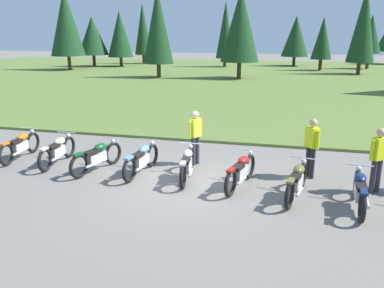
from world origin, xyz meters
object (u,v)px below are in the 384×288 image
at_px(motorcycle_orange, 20,145).
at_px(motorcycle_silver, 187,164).
at_px(motorcycle_navy, 360,191).
at_px(rider_near_row_end, 195,134).
at_px(rider_checking_bike, 378,157).
at_px(motorcycle_red, 241,171).
at_px(motorcycle_british_green, 97,156).
at_px(rider_with_back_turned, 312,145).
at_px(motorcycle_sky_blue, 142,159).
at_px(motorcycle_cream, 58,150).
at_px(motorcycle_olive, 297,181).

xyz_separation_m(motorcycle_orange, motorcycle_silver, (5.64, -0.49, 0.00)).
height_order(motorcycle_navy, rider_near_row_end, rider_near_row_end).
height_order(motorcycle_silver, rider_checking_bike, rider_checking_bike).
distance_m(motorcycle_red, rider_near_row_end, 2.23).
relative_size(motorcycle_orange, motorcycle_red, 1.02).
relative_size(motorcycle_orange, motorcycle_british_green, 1.03).
xyz_separation_m(rider_with_back_turned, rider_near_row_end, (-3.36, 0.33, 0.00)).
distance_m(motorcycle_british_green, motorcycle_navy, 7.08).
relative_size(motorcycle_british_green, motorcycle_red, 0.99).
relative_size(motorcycle_sky_blue, rider_checking_bike, 1.26).
height_order(motorcycle_sky_blue, motorcycle_silver, same).
bearing_deg(rider_checking_bike, motorcycle_orange, 178.64).
bearing_deg(motorcycle_british_green, motorcycle_cream, 169.58).
bearing_deg(rider_with_back_turned, motorcycle_sky_blue, -169.62).
relative_size(motorcycle_sky_blue, motorcycle_olive, 1.01).
distance_m(motorcycle_cream, motorcycle_red, 5.71).
distance_m(motorcycle_olive, rider_with_back_turned, 1.68).
bearing_deg(motorcycle_red, motorcycle_olive, -15.39).
distance_m(rider_near_row_end, rider_checking_bike, 5.02).
xyz_separation_m(motorcycle_orange, motorcycle_british_green, (2.93, -0.46, 0.00)).
distance_m(motorcycle_sky_blue, motorcycle_navy, 5.76).
xyz_separation_m(motorcycle_cream, rider_near_row_end, (4.10, 0.98, 0.51)).
relative_size(rider_near_row_end, rider_checking_bike, 1.00).
relative_size(motorcycle_red, motorcycle_navy, 0.98).
distance_m(motorcycle_silver, motorcycle_navy, 4.39).
relative_size(motorcycle_red, rider_with_back_turned, 1.24).
bearing_deg(motorcycle_cream, rider_near_row_end, 13.48).
relative_size(motorcycle_sky_blue, rider_with_back_turned, 1.26).
bearing_deg(motorcycle_red, motorcycle_sky_blue, 173.79).
bearing_deg(motorcycle_orange, rider_near_row_end, 8.11).
bearing_deg(motorcycle_sky_blue, motorcycle_cream, 176.06).
xyz_separation_m(motorcycle_navy, rider_with_back_turned, (-1.02, 1.82, 0.51)).
bearing_deg(motorcycle_sky_blue, rider_near_row_end, 42.33).
height_order(motorcycle_cream, motorcycle_olive, same).
height_order(motorcycle_cream, rider_with_back_turned, rider_with_back_turned).
bearing_deg(motorcycle_cream, motorcycle_navy, -7.83).
distance_m(motorcycle_orange, motorcycle_sky_blue, 4.29).
bearing_deg(motorcycle_olive, motorcycle_orange, 172.78).
xyz_separation_m(motorcycle_sky_blue, motorcycle_silver, (1.37, -0.11, 0.00)).
bearing_deg(motorcycle_orange, motorcycle_cream, -7.41).
bearing_deg(motorcycle_british_green, rider_checking_bike, 1.59).
relative_size(motorcycle_sky_blue, rider_near_row_end, 1.26).
bearing_deg(motorcycle_british_green, motorcycle_olive, -6.33).
bearing_deg(motorcycle_silver, motorcycle_orange, 175.02).
xyz_separation_m(rider_with_back_turned, rider_checking_bike, (1.55, -0.72, 0.00)).
bearing_deg(rider_near_row_end, motorcycle_olive, -32.12).
distance_m(motorcycle_silver, rider_checking_bike, 4.87).
height_order(motorcycle_orange, motorcycle_british_green, same).
relative_size(motorcycle_sky_blue, motorcycle_red, 1.02).
bearing_deg(motorcycle_olive, motorcycle_navy, -11.09).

